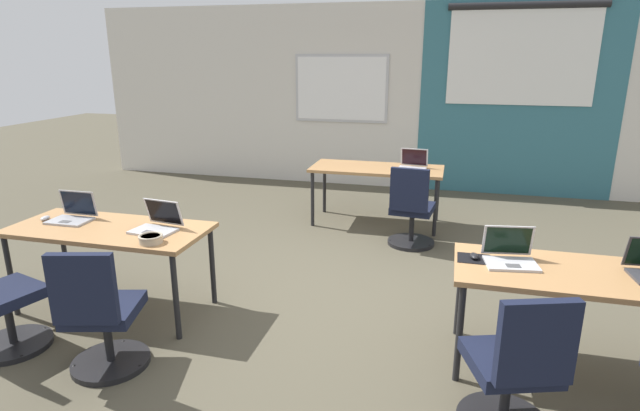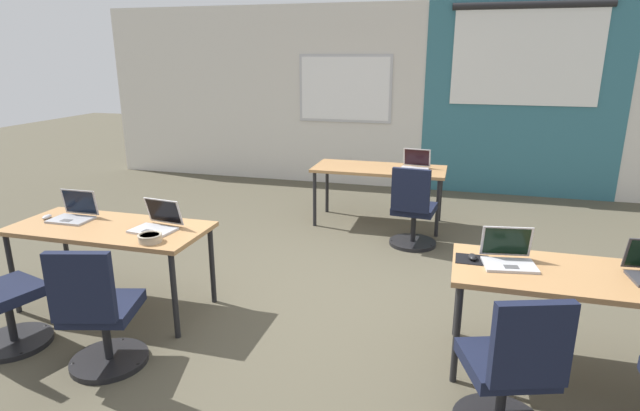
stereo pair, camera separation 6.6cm
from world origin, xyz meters
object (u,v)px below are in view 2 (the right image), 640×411
(chair_near_right_inner, at_px, (510,378))
(laptop_near_left_end, at_px, (74,213))
(desk_near_left, at_px, (110,233))
(mouse_near_left_end, at_px, (47,217))
(chair_far_right, at_px, (413,214))
(desk_far_center, at_px, (379,172))
(laptop_far_right, at_px, (415,165))
(laptop_near_right_inner, at_px, (508,257))
(snack_bowl, at_px, (150,237))
(chair_near_left_inner, at_px, (99,319))
(mouse_near_right_inner, at_px, (472,257))
(desk_near_right, at_px, (581,283))
(laptop_near_left_inner, at_px, (157,223))

(chair_near_right_inner, bearing_deg, laptop_near_left_end, -32.43)
(desk_near_left, distance_m, laptop_near_left_end, 0.42)
(desk_near_left, distance_m, mouse_near_left_end, 0.64)
(chair_far_right, bearing_deg, desk_far_center, -48.99)
(laptop_near_left_end, xyz_separation_m, laptop_far_right, (2.58, 2.75, -0.00))
(mouse_near_left_end, relative_size, laptop_far_right, 0.30)
(laptop_far_right, bearing_deg, laptop_near_right_inner, -67.05)
(laptop_near_right_inner, relative_size, chair_far_right, 0.40)
(chair_far_right, bearing_deg, laptop_near_left_end, 43.37)
(desk_far_center, xyz_separation_m, snack_bowl, (-1.22, -3.03, 0.10))
(chair_near_left_inner, bearing_deg, laptop_far_right, -130.20)
(mouse_near_right_inner, bearing_deg, chair_near_right_inner, -74.82)
(desk_far_center, relative_size, mouse_near_left_end, 14.92)
(mouse_near_right_inner, height_order, snack_bowl, snack_bowl)
(snack_bowl, bearing_deg, chair_far_right, 53.52)
(desk_near_left, distance_m, chair_near_right_inner, 3.15)
(laptop_near_left_end, bearing_deg, desk_near_left, -12.51)
(desk_far_center, relative_size, laptop_near_left_end, 4.80)
(laptop_far_right, bearing_deg, desk_near_right, -59.49)
(laptop_far_right, distance_m, laptop_near_left_inner, 3.30)
(desk_far_center, xyz_separation_m, chair_near_left_inner, (-1.27, -3.59, -0.28))
(chair_near_right_inner, bearing_deg, snack_bowl, -30.56)
(desk_near_right, bearing_deg, chair_near_right_inner, -121.27)
(mouse_near_right_inner, xyz_separation_m, snack_bowl, (-2.30, -0.28, 0.01))
(desk_near_left, distance_m, mouse_near_right_inner, 2.83)
(mouse_near_left_end, relative_size, chair_near_left_inner, 0.12)
(laptop_near_left_inner, bearing_deg, chair_far_right, 55.53)
(desk_far_center, height_order, snack_bowl, snack_bowl)
(chair_near_left_inner, bearing_deg, laptop_near_left_end, -60.07)
(desk_far_center, distance_m, laptop_near_right_inner, 3.05)
(desk_near_right, relative_size, desk_far_center, 1.00)
(desk_near_left, height_order, mouse_near_right_inner, mouse_near_right_inner)
(mouse_near_right_inner, height_order, laptop_far_right, laptop_far_right)
(laptop_near_right_inner, height_order, chair_near_left_inner, laptop_near_right_inner)
(mouse_near_left_end, bearing_deg, laptop_near_left_end, 13.36)
(snack_bowl, bearing_deg, chair_near_left_inner, -95.23)
(laptop_near_right_inner, bearing_deg, desk_near_left, 172.01)
(laptop_near_left_end, bearing_deg, laptop_far_right, 46.10)
(chair_near_right_inner, relative_size, laptop_near_left_end, 2.76)
(desk_near_right, bearing_deg, mouse_near_left_end, 179.61)
(chair_near_right_inner, xyz_separation_m, laptop_near_left_end, (-3.45, 0.83, 0.39))
(mouse_near_left_end, bearing_deg, laptop_near_right_inner, 0.33)
(laptop_near_left_end, height_order, laptop_far_right, laptop_near_left_end)
(chair_near_right_inner, xyz_separation_m, snack_bowl, (-2.52, 0.52, 0.38))
(laptop_near_right_inner, xyz_separation_m, chair_far_right, (-0.81, 2.04, -0.39))
(chair_near_right_inner, height_order, laptop_near_left_inner, laptop_near_left_inner)
(desk_near_right, relative_size, mouse_near_right_inner, 15.15)
(desk_near_right, bearing_deg, laptop_near_left_end, 178.78)
(desk_near_left, bearing_deg, laptop_near_left_end, 168.24)
(desk_near_right, bearing_deg, mouse_near_right_inner, 175.22)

